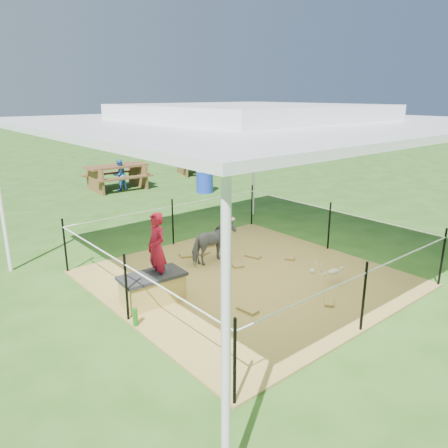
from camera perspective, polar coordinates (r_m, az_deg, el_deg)
ground at (r=7.57m, az=2.94°, el=-7.18°), size 90.00×90.00×0.00m
hay_patch at (r=7.57m, az=2.94°, el=-7.08°), size 4.60×4.60×0.03m
canopy_tent at (r=6.94m, az=3.28°, el=13.61°), size 6.30×6.30×2.90m
rope_fence at (r=7.34m, az=3.01°, el=-2.58°), size 4.54×4.54×1.00m
straw_bale at (r=6.71m, az=-9.28°, el=-8.49°), size 0.93×0.51×0.40m
dark_cloth at (r=6.62m, az=-9.37°, el=-6.72°), size 0.99×0.57×0.05m
woman at (r=6.48m, az=-8.83°, el=-2.31°), size 0.29×0.41×1.08m
green_bottle at (r=6.16m, az=-11.51°, el=-11.84°), size 0.07×0.07×0.25m
pony at (r=8.07m, az=-1.44°, el=-2.47°), size 0.96×0.56×0.77m
pink_hat at (r=7.94m, az=-1.46°, el=0.52°), size 0.24×0.24×0.11m
foal at (r=7.50m, az=14.19°, el=-5.89°), size 0.86×0.61×0.43m
trash_barrel at (r=14.05m, az=-2.56°, el=5.83°), size 0.62×0.62×0.84m
picnic_table_near at (r=14.94m, az=-13.78°, el=5.96°), size 2.00×1.48×0.81m
picnic_table_far at (r=17.44m, az=-2.99°, el=7.93°), size 2.35×2.01×0.83m
distant_person at (r=14.76m, az=-13.49°, el=6.25°), size 0.57×0.49×1.01m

